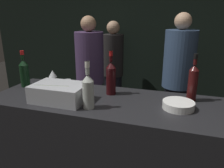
# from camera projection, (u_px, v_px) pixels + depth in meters

# --- Properties ---
(wall_back_chalkboard) EXTENTS (6.40, 0.06, 2.80)m
(wall_back_chalkboard) POSITION_uv_depth(u_px,v_px,m) (153.00, 34.00, 3.69)
(wall_back_chalkboard) COLOR black
(wall_back_chalkboard) RESTS_ON ground_plane
(bar_counter) EXTENTS (1.89, 0.65, 1.10)m
(bar_counter) POSITION_uv_depth(u_px,v_px,m) (111.00, 161.00, 1.82)
(bar_counter) COLOR black
(bar_counter) RESTS_ON ground_plane
(ice_bin_with_bottles) EXTENTS (0.39, 0.27, 0.13)m
(ice_bin_with_bottles) POSITION_uv_depth(u_px,v_px,m) (60.00, 92.00, 1.63)
(ice_bin_with_bottles) COLOR #B7BABF
(ice_bin_with_bottles) RESTS_ON bar_counter
(bowl_white) EXTENTS (0.22, 0.22, 0.05)m
(bowl_white) POSITION_uv_depth(u_px,v_px,m) (178.00, 105.00, 1.50)
(bowl_white) COLOR white
(bowl_white) RESTS_ON bar_counter
(wine_glass) EXTENTS (0.07, 0.07, 0.15)m
(wine_glass) POSITION_uv_depth(u_px,v_px,m) (53.00, 74.00, 1.95)
(wine_glass) COLOR silver
(wine_glass) RESTS_ON bar_counter
(candle_votive) EXTENTS (0.06, 0.06, 0.05)m
(candle_votive) POSITION_uv_depth(u_px,v_px,m) (68.00, 82.00, 2.00)
(candle_votive) COLOR silver
(candle_votive) RESTS_ON bar_counter
(red_wine_bottle_tall) EXTENTS (0.08, 0.08, 0.35)m
(red_wine_bottle_tall) POSITION_uv_depth(u_px,v_px,m) (111.00, 77.00, 1.75)
(red_wine_bottle_tall) COLOR black
(red_wine_bottle_tall) RESTS_ON bar_counter
(red_wine_bottle_burgundy) EXTENTS (0.08, 0.08, 0.32)m
(red_wine_bottle_burgundy) POSITION_uv_depth(u_px,v_px,m) (24.00, 72.00, 1.94)
(red_wine_bottle_burgundy) COLOR black
(red_wine_bottle_burgundy) RESTS_ON bar_counter
(red_wine_bottle_black_foil) EXTENTS (0.07, 0.07, 0.36)m
(red_wine_bottle_black_foil) POSITION_uv_depth(u_px,v_px,m) (193.00, 82.00, 1.61)
(red_wine_bottle_black_foil) COLOR #380F0F
(red_wine_bottle_black_foil) RESTS_ON bar_counter
(white_wine_bottle) EXTENTS (0.08, 0.08, 0.33)m
(white_wine_bottle) POSITION_uv_depth(u_px,v_px,m) (88.00, 90.00, 1.48)
(white_wine_bottle) COLOR #B2B7AD
(white_wine_bottle) RESTS_ON bar_counter
(person_in_hoodie) EXTENTS (0.39, 0.39, 1.71)m
(person_in_hoodie) POSITION_uv_depth(u_px,v_px,m) (90.00, 72.00, 3.10)
(person_in_hoodie) COLOR black
(person_in_hoodie) RESTS_ON ground_plane
(person_blond_tee) EXTENTS (0.40, 0.40, 1.75)m
(person_blond_tee) POSITION_uv_depth(u_px,v_px,m) (178.00, 75.00, 2.86)
(person_blond_tee) COLOR black
(person_blond_tee) RESTS_ON ground_plane
(person_grey_polo) EXTENTS (0.34, 0.34, 1.63)m
(person_grey_polo) POSITION_uv_depth(u_px,v_px,m) (113.00, 65.00, 3.66)
(person_grey_polo) COLOR black
(person_grey_polo) RESTS_ON ground_plane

